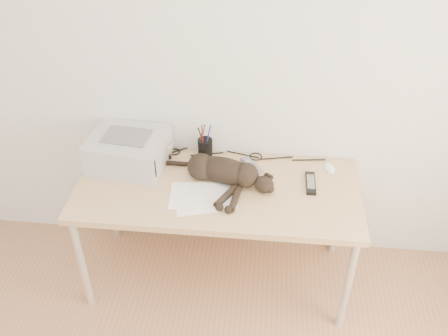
# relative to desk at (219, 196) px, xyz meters

# --- Properties ---
(wall_back) EXTENTS (3.50, 0.00, 3.50)m
(wall_back) POSITION_rel_desk_xyz_m (0.00, 0.27, 0.69)
(wall_back) COLOR silver
(wall_back) RESTS_ON floor
(desk) EXTENTS (1.60, 0.70, 0.74)m
(desk) POSITION_rel_desk_xyz_m (0.00, 0.00, 0.00)
(desk) COLOR #D5B27C
(desk) RESTS_ON floor
(printer) EXTENTS (0.47, 0.41, 0.20)m
(printer) POSITION_rel_desk_xyz_m (-0.54, 0.08, 0.23)
(printer) COLOR silver
(printer) RESTS_ON desk
(papers) EXTENTS (0.39, 0.32, 0.01)m
(papers) POSITION_rel_desk_xyz_m (-0.07, -0.18, 0.14)
(papers) COLOR white
(papers) RESTS_ON desk
(cat) EXTENTS (0.67, 0.43, 0.16)m
(cat) POSITION_rel_desk_xyz_m (0.02, -0.03, 0.20)
(cat) COLOR black
(cat) RESTS_ON desk
(mug) EXTENTS (0.12, 0.12, 0.09)m
(mug) POSITION_rel_desk_xyz_m (-0.35, 0.19, 0.18)
(mug) COLOR white
(mug) RESTS_ON desk
(pen_cup) EXTENTS (0.09, 0.09, 0.23)m
(pen_cup) POSITION_rel_desk_xyz_m (-0.11, 0.20, 0.20)
(pen_cup) COLOR black
(pen_cup) RESTS_ON desk
(remote_grey) EXTENTS (0.15, 0.18, 0.02)m
(remote_grey) POSITION_rel_desk_xyz_m (0.18, 0.12, 0.14)
(remote_grey) COLOR slate
(remote_grey) RESTS_ON desk
(remote_black) EXTENTS (0.05, 0.19, 0.02)m
(remote_black) POSITION_rel_desk_xyz_m (0.52, -0.01, 0.14)
(remote_black) COLOR black
(remote_black) RESTS_ON desk
(mouse) EXTENTS (0.09, 0.12, 0.03)m
(mouse) POSITION_rel_desk_xyz_m (0.64, 0.15, 0.15)
(mouse) COLOR white
(mouse) RESTS_ON desk
(cable_tangle) EXTENTS (1.36, 0.08, 0.01)m
(cable_tangle) POSITION_rel_desk_xyz_m (0.00, 0.22, 0.14)
(cable_tangle) COLOR black
(cable_tangle) RESTS_ON desk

